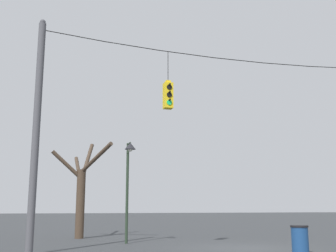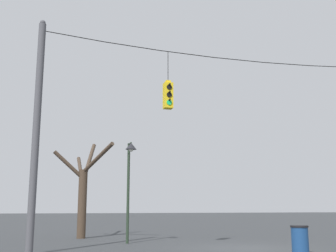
% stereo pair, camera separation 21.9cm
% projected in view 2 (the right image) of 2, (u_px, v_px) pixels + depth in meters
% --- Properties ---
extents(ground_plane, '(200.00, 200.00, 0.00)m').
position_uv_depth(ground_plane, '(245.00, 248.00, 15.96)').
color(ground_plane, '#383A3D').
extents(utility_pole_left, '(0.26, 0.26, 8.29)m').
position_uv_depth(utility_pole_left, '(36.00, 131.00, 14.68)').
color(utility_pole_left, '#4C4C51').
rests_on(utility_pole_left, ground_plane).
extents(span_wire, '(15.68, 0.03, 0.41)m').
position_uv_depth(span_wire, '(239.00, 57.00, 17.40)').
color(span_wire, black).
extents(traffic_light_over_intersection, '(0.34, 0.46, 2.31)m').
position_uv_depth(traffic_light_over_intersection, '(168.00, 95.00, 16.23)').
color(traffic_light_over_intersection, yellow).
extents(street_lamp, '(0.48, 0.83, 4.35)m').
position_uv_depth(street_lamp, '(130.00, 167.00, 18.38)').
color(street_lamp, '#233323').
rests_on(street_lamp, ground_plane).
extents(bare_tree, '(2.83, 5.22, 4.96)m').
position_uv_depth(bare_tree, '(83.00, 188.00, 21.58)').
color(bare_tree, '#423326').
rests_on(bare_tree, ground_plane).
extents(trash_bin, '(0.59, 0.59, 0.94)m').
position_uv_depth(trash_bin, '(300.00, 240.00, 13.86)').
color(trash_bin, navy).
rests_on(trash_bin, ground_plane).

